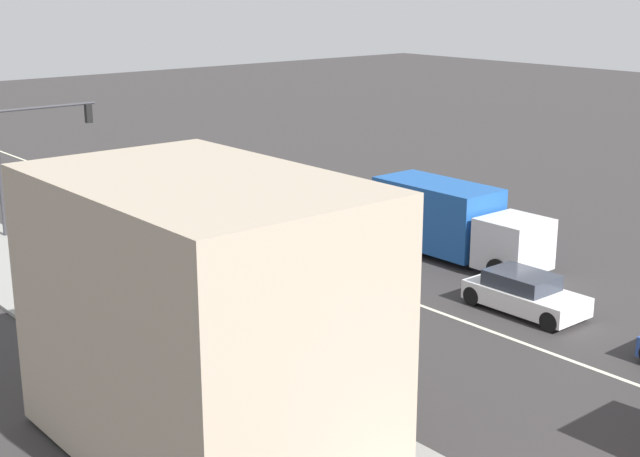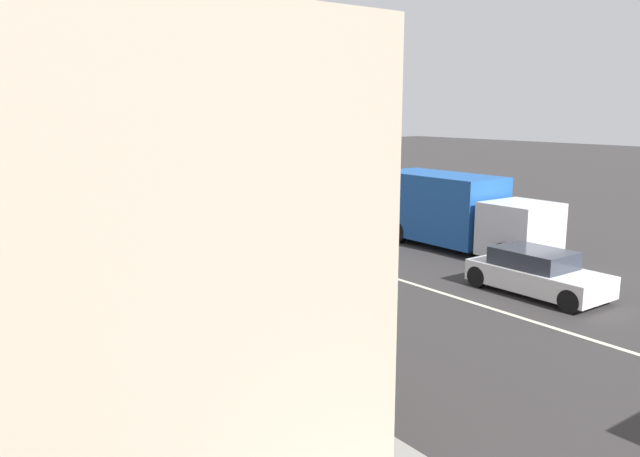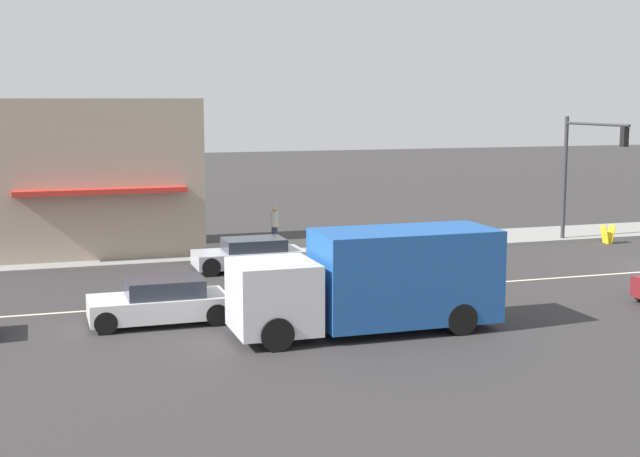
{
  "view_description": "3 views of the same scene",
  "coord_description": "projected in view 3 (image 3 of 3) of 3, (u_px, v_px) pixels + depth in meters",
  "views": [
    {
      "loc": [
        20.93,
        37.34,
        10.56
      ],
      "look_at": [
        0.46,
        13.1,
        1.79
      ],
      "focal_mm": 50.0,
      "sensor_mm": 36.0,
      "label": 1
    },
    {
      "loc": [
        13.53,
        31.07,
        5.39
      ],
      "look_at": [
        1.47,
        14.6,
        1.49
      ],
      "focal_mm": 35.0,
      "sensor_mm": 36.0,
      "label": 2
    },
    {
      "loc": [
        -27.81,
        23.78,
        6.51
      ],
      "look_at": [
        0.64,
        14.63,
        2.15
      ],
      "focal_mm": 50.0,
      "sensor_mm": 36.0,
      "label": 3
    }
  ],
  "objects": [
    {
      "name": "warning_aframe_sign",
      "position": [
        608.0,
        234.0,
        40.33
      ],
      "size": [
        0.45,
        0.53,
        0.84
      ],
      "color": "yellow",
      "rests_on": "ground"
    },
    {
      "name": "van_white",
      "position": [
        160.0,
        302.0,
        25.98
      ],
      "size": [
        1.86,
        3.99,
        1.33
      ],
      "color": "silver",
      "rests_on": "ground"
    },
    {
      "name": "delivery_truck",
      "position": [
        375.0,
        280.0,
        24.93
      ],
      "size": [
        2.44,
        7.5,
        2.87
      ],
      "color": "silver",
      "rests_on": "ground"
    },
    {
      "name": "sedan_silver",
      "position": [
        250.0,
        254.0,
        34.1
      ],
      "size": [
        1.9,
        4.16,
        1.22
      ],
      "color": "#B7BABF",
      "rests_on": "ground"
    },
    {
      "name": "suv_grey",
      "position": [
        401.0,
        259.0,
        33.01
      ],
      "size": [
        1.8,
        4.16,
        1.24
      ],
      "color": "slate",
      "rests_on": "ground"
    },
    {
      "name": "ground_plane",
      "position": [
        227.0,
        301.0,
        28.89
      ],
      "size": [
        160.0,
        160.0,
        0.0
      ],
      "primitive_type": "plane",
      "color": "#333030"
    },
    {
      "name": "pedestrian",
      "position": [
        275.0,
        226.0,
        38.62
      ],
      "size": [
        0.34,
        0.34,
        1.78
      ],
      "color": "#282D42",
      "rests_on": "sidewalk_right"
    },
    {
      "name": "sidewalk_right",
      "position": [
        171.0,
        254.0,
        37.2
      ],
      "size": [
        4.0,
        73.0,
        0.12
      ],
      "primitive_type": "cube",
      "color": "gray",
      "rests_on": "ground"
    },
    {
      "name": "building_corner_store",
      "position": [
        96.0,
        175.0,
        37.63
      ],
      "size": [
        6.04,
        8.33,
        6.4
      ],
      "color": "tan",
      "rests_on": "sidewalk_right"
    },
    {
      "name": "traffic_signal_main",
      "position": [
        584.0,
        158.0,
        39.38
      ],
      "size": [
        4.59,
        0.34,
        5.6
      ],
      "color": "#333338",
      "rests_on": "sidewalk_right"
    }
  ]
}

